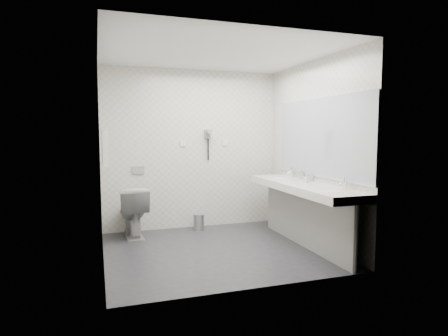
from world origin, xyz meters
name	(u,v)px	position (x,y,z in m)	size (l,w,h in m)	color
floor	(217,250)	(0.00, 0.00, 0.00)	(2.80, 2.80, 0.00)	#27262B
ceiling	(216,53)	(0.00, 0.00, 2.50)	(2.80, 2.80, 0.00)	silver
wall_back	(192,150)	(0.00, 1.30, 1.25)	(2.80, 2.80, 0.00)	beige
wall_front	(257,161)	(0.00, -1.30, 1.25)	(2.80, 2.80, 0.00)	beige
wall_left	(101,156)	(-1.40, 0.00, 1.25)	(2.60, 2.60, 0.00)	beige
wall_right	(313,152)	(1.40, 0.00, 1.25)	(2.60, 2.60, 0.00)	beige
vanity_counter	(302,187)	(1.12, -0.20, 0.80)	(0.55, 2.20, 0.10)	silver
vanity_panel	(303,218)	(1.15, -0.20, 0.38)	(0.03, 2.15, 0.75)	gray
vanity_post_near	(355,239)	(1.18, -1.24, 0.38)	(0.06, 0.06, 0.75)	silver
vanity_post_far	(272,205)	(1.18, 0.84, 0.38)	(0.06, 0.06, 0.75)	silver
mirror	(320,138)	(1.39, -0.20, 1.45)	(0.02, 2.20, 1.05)	#B2BCC6
basin_near	(331,191)	(1.12, -0.85, 0.83)	(0.40, 0.31, 0.05)	white
basin_far	(280,179)	(1.12, 0.45, 0.83)	(0.40, 0.31, 0.05)	white
faucet_near	(345,183)	(1.32, -0.85, 0.92)	(0.04, 0.04, 0.15)	silver
faucet_far	(292,172)	(1.32, 0.45, 0.92)	(0.04, 0.04, 0.15)	silver
soap_bottle_a	(306,179)	(1.21, -0.15, 0.90)	(0.05, 0.05, 0.11)	silver
glass_left	(311,177)	(1.36, -0.02, 0.90)	(0.05, 0.05, 0.10)	silver
glass_right	(301,175)	(1.34, 0.20, 0.91)	(0.06, 0.06, 0.12)	silver
toilet	(133,211)	(-0.97, 1.02, 0.37)	(0.41, 0.73, 0.74)	white
flush_plate	(138,170)	(-0.85, 1.29, 0.95)	(0.18, 0.02, 0.12)	#B2B5BA
pedal_bin	(199,222)	(0.04, 1.06, 0.12)	(0.17, 0.17, 0.24)	#B2B5BA
bin_lid	(199,214)	(0.04, 1.06, 0.25)	(0.17, 0.17, 0.01)	#B2B5BA
towel_rail	(104,130)	(-1.35, 0.55, 1.55)	(0.02, 0.02, 0.62)	silver
towel_near	(105,147)	(-1.34, 0.41, 1.33)	(0.07, 0.24, 0.48)	white
towel_far	(105,147)	(-1.34, 0.69, 1.33)	(0.07, 0.24, 0.48)	white
dryer_cradle	(208,134)	(0.25, 1.27, 1.50)	(0.10, 0.04, 0.14)	gray
dryer_barrel	(209,132)	(0.25, 1.20, 1.53)	(0.08, 0.08, 0.14)	gray
dryer_cord	(208,149)	(0.25, 1.26, 1.25)	(0.02, 0.02, 0.35)	black
switch_plate_a	(183,143)	(-0.15, 1.29, 1.35)	(0.09, 0.02, 0.09)	white
switch_plate_b	(225,143)	(0.55, 1.29, 1.35)	(0.09, 0.02, 0.09)	white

